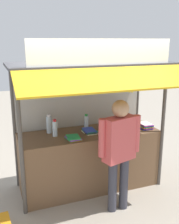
% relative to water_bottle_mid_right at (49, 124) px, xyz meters
% --- Properties ---
extents(ground_plane, '(20.00, 20.00, 0.00)m').
position_rel_water_bottle_mid_right_xyz_m(ground_plane, '(0.63, -0.21, -1.13)').
color(ground_plane, '#9E9384').
extents(stall_counter, '(2.32, 0.79, 0.99)m').
position_rel_water_bottle_mid_right_xyz_m(stall_counter, '(0.63, -0.21, -0.64)').
color(stall_counter, brown).
rests_on(stall_counter, ground).
extents(stall_structure, '(2.52, 1.58, 2.49)m').
position_rel_water_bottle_mid_right_xyz_m(stall_structure, '(0.63, -0.15, 0.39)').
color(stall_structure, '#4C4742').
rests_on(stall_structure, ground).
extents(water_bottle_mid_right, '(0.09, 0.09, 0.32)m').
position_rel_water_bottle_mid_right_xyz_m(water_bottle_mid_right, '(0.00, 0.00, 0.00)').
color(water_bottle_mid_right, silver).
rests_on(water_bottle_mid_right, stall_counter).
extents(water_bottle_center, '(0.08, 0.08, 0.28)m').
position_rel_water_bottle_mid_right_xyz_m(water_bottle_center, '(0.05, -0.19, -0.02)').
color(water_bottle_center, silver).
rests_on(water_bottle_center, stall_counter).
extents(water_bottle_right, '(0.08, 0.08, 0.30)m').
position_rel_water_bottle_mid_right_xyz_m(water_bottle_right, '(1.25, -0.15, -0.01)').
color(water_bottle_right, silver).
rests_on(water_bottle_right, stall_counter).
extents(water_bottle_rear_center, '(0.07, 0.07, 0.27)m').
position_rel_water_bottle_mid_right_xyz_m(water_bottle_rear_center, '(0.64, -0.03, -0.02)').
color(water_bottle_rear_center, silver).
rests_on(water_bottle_rear_center, stall_counter).
extents(magazine_stack_back_right, '(0.22, 0.27, 0.05)m').
position_rel_water_bottle_mid_right_xyz_m(magazine_stack_back_right, '(0.28, -0.44, -0.12)').
color(magazine_stack_back_right, orange).
rests_on(magazine_stack_back_right, stall_counter).
extents(magazine_stack_left, '(0.22, 0.27, 0.09)m').
position_rel_water_bottle_mid_right_xyz_m(magazine_stack_left, '(1.62, -0.36, -0.10)').
color(magazine_stack_left, blue).
rests_on(magazine_stack_left, stall_counter).
extents(magazine_stack_front_left, '(0.21, 0.29, 0.06)m').
position_rel_water_bottle_mid_right_xyz_m(magazine_stack_front_left, '(0.62, -0.23, -0.12)').
color(magazine_stack_front_left, white).
rests_on(magazine_stack_front_left, stall_counter).
extents(banana_bunch_rightmost, '(0.10, 0.09, 0.30)m').
position_rel_water_bottle_mid_right_xyz_m(banana_bunch_rightmost, '(1.10, -0.71, 0.66)').
color(banana_bunch_rightmost, '#332D23').
extents(banana_bunch_inner_right, '(0.10, 0.10, 0.24)m').
position_rel_water_bottle_mid_right_xyz_m(banana_bunch_inner_right, '(0.36, -0.71, 0.71)').
color(banana_bunch_inner_right, '#332D23').
extents(banana_bunch_leftmost, '(0.12, 0.12, 0.26)m').
position_rel_water_bottle_mid_right_xyz_m(banana_bunch_leftmost, '(1.49, -0.71, 0.70)').
color(banana_bunch_leftmost, '#332D23').
extents(vendor_person, '(0.64, 0.32, 1.69)m').
position_rel_water_bottle_mid_right_xyz_m(vendor_person, '(0.79, -0.99, -0.12)').
color(vendor_person, '#383842').
rests_on(vendor_person, ground).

